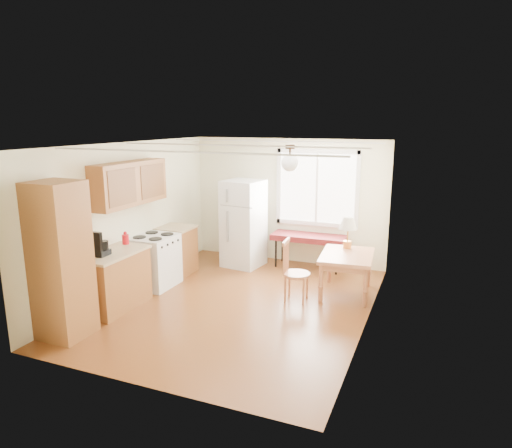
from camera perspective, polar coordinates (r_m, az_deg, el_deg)
The scene contains 11 objects.
room_shell at distance 6.98m, azimuth -2.37°, elevation -0.40°, with size 4.60×5.60×2.62m.
kitchen_run at distance 7.44m, azimuth -16.56°, elevation -3.36°, with size 0.65×3.40×2.20m.
window_unit at distance 9.03m, azimuth 7.63°, elevation 4.47°, with size 1.64×0.05×1.51m.
pendant_light at distance 6.94m, azimuth 4.26°, elevation 7.76°, with size 0.26×0.26×0.40m.
refrigerator at distance 9.00m, azimuth -1.57°, elevation 0.07°, with size 0.79×0.79×1.71m.
bench at distance 8.96m, azimuth 6.60°, elevation -1.79°, with size 1.45×0.56×0.67m.
dining_table at distance 7.71m, azimuth 11.28°, elevation -4.44°, with size 0.92×1.17×0.69m.
chair at distance 7.33m, azimuth 4.39°, elevation -5.33°, with size 0.44×0.44×0.99m.
table_lamp at distance 7.95m, azimuth 11.44°, elevation -0.21°, with size 0.32×0.32×0.55m.
coffee_maker at distance 7.06m, azimuth -18.92°, elevation -2.71°, with size 0.19×0.25×0.38m.
kettle at distance 7.62m, azimuth -16.00°, elevation -1.79°, with size 0.11×0.11×0.21m.
Camera 1 is at (2.81, -6.18, 2.85)m, focal length 32.00 mm.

